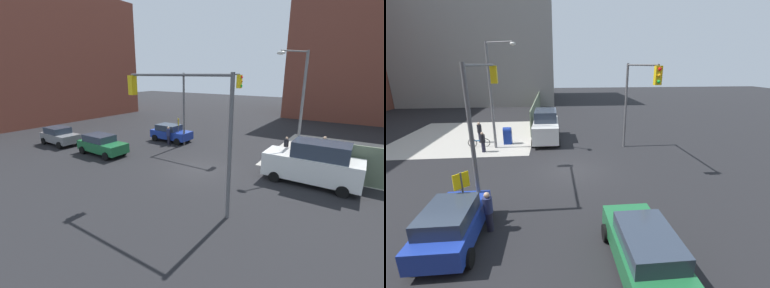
{
  "view_description": "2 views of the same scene",
  "coord_description": "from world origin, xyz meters",
  "views": [
    {
      "loc": [
        9.11,
        -14.18,
        6.45
      ],
      "look_at": [
        -0.2,
        -0.5,
        1.89
      ],
      "focal_mm": 24.0,
      "sensor_mm": 36.0,
      "label": 1
    },
    {
      "loc": [
        -14.97,
        1.14,
        6.41
      ],
      "look_at": [
        1.42,
        -0.46,
        1.29
      ],
      "focal_mm": 24.0,
      "sensor_mm": 36.0,
      "label": 2
    }
  ],
  "objects": [
    {
      "name": "ground_plane",
      "position": [
        0.0,
        0.0,
        0.0
      ],
      "size": [
        120.0,
        120.0,
        0.0
      ],
      "primitive_type": "plane",
      "color": "black"
    },
    {
      "name": "mailbox_blue",
      "position": [
        6.2,
        5.0,
        0.76
      ],
      "size": [
        0.56,
        0.64,
        1.43
      ],
      "color": "navy",
      "rests_on": "ground"
    },
    {
      "name": "traffic_signal_nw_corner",
      "position": [
        -2.35,
        4.5,
        4.64
      ],
      "size": [
        5.63,
        0.36,
        6.5
      ],
      "color": "#59595B",
      "rests_on": "ground"
    },
    {
      "name": "street_lamp_corner",
      "position": [
        5.01,
        5.48,
        4.7
      ],
      "size": [
        1.62,
        2.33,
        8.0
      ],
      "color": "slate",
      "rests_on": "ground"
    },
    {
      "name": "pedestrian_waiting",
      "position": [
        -5.8,
        3.8,
        0.88
      ],
      "size": [
        0.36,
        0.36,
        1.7
      ],
      "rotation": [
        0.0,
        0.0,
        3.9
      ],
      "color": "navy",
      "rests_on": "ground"
    },
    {
      "name": "coupe_blue",
      "position": [
        -6.44,
        4.94,
        0.84
      ],
      "size": [
        4.01,
        2.02,
        1.62
      ],
      "color": "#1E389E",
      "rests_on": "ground"
    },
    {
      "name": "hatchback_gray",
      "position": [
        -14.24,
        -1.89,
        0.84
      ],
      "size": [
        3.92,
        2.02,
        1.62
      ],
      "color": "slate",
      "rests_on": "ground"
    },
    {
      "name": "building_brick_west",
      "position": [
        -32.0,
        3.69,
        8.55
      ],
      "size": [
        16.0,
        28.0,
        17.1
      ],
      "color": "brown",
      "rests_on": "ground"
    },
    {
      "name": "traffic_signal_se_corner",
      "position": [
        2.13,
        -4.5,
        4.67
      ],
      "size": [
        6.14,
        0.36,
        6.5
      ],
      "color": "#59595B",
      "rests_on": "ground"
    },
    {
      "name": "pedestrian_crossing",
      "position": [
        4.2,
        6.5,
        0.81
      ],
      "size": [
        0.36,
        0.36,
        1.58
      ],
      "rotation": [
        0.0,
        0.0,
        3.38
      ],
      "color": "black",
      "rests_on": "ground"
    },
    {
      "name": "pedestrian_walking_north",
      "position": [
        6.8,
        7.4,
        0.94
      ],
      "size": [
        0.36,
        0.36,
        1.79
      ],
      "rotation": [
        0.0,
        0.0,
        3.73
      ],
      "color": "black",
      "rests_on": "ground"
    },
    {
      "name": "van_white_delivery",
      "position": [
        6.97,
        1.8,
        1.28
      ],
      "size": [
        5.4,
        2.32,
        2.62
      ],
      "color": "white",
      "rests_on": "ground"
    },
    {
      "name": "warning_sign_two_way",
      "position": [
        -5.4,
        4.82,
        1.64
      ],
      "size": [
        0.48,
        0.48,
        2.4
      ],
      "color": "#4C4C4C",
      "rests_on": "ground"
    },
    {
      "name": "bicycle_leaning_on_fence",
      "position": [
        5.6,
        7.2,
        0.35
      ],
      "size": [
        0.05,
        1.75,
        0.97
      ],
      "color": "black",
      "rests_on": "ground"
    },
    {
      "name": "sidewalk_corner",
      "position": [
        9.0,
        9.0,
        0.01
      ],
      "size": [
        12.0,
        12.0,
        0.01
      ],
      "primitive_type": "cube",
      "color": "#ADA89E",
      "rests_on": "ground"
    },
    {
      "name": "sedan_green",
      "position": [
        -8.42,
        -1.6,
        0.84
      ],
      "size": [
        4.39,
        2.02,
        1.62
      ],
      "color": "#1E6638",
      "rests_on": "ground"
    }
  ]
}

